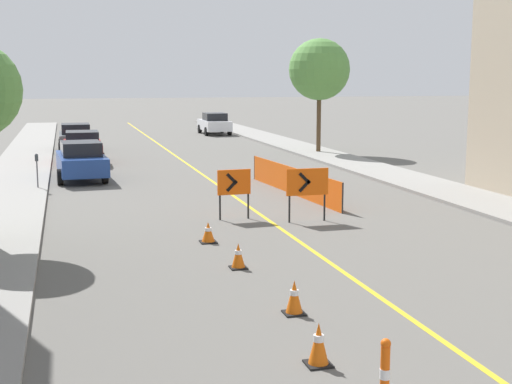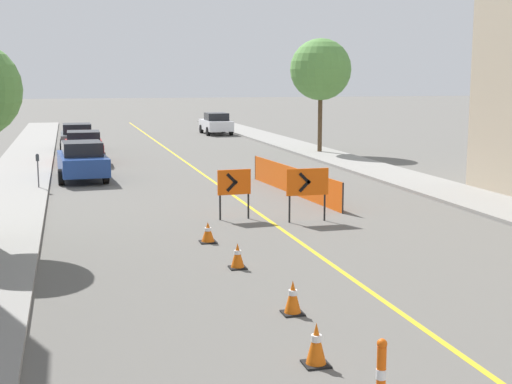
{
  "view_description": "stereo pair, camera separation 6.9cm",
  "coord_description": "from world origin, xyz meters",
  "px_view_note": "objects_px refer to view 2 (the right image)",
  "views": [
    {
      "loc": [
        -5.68,
        -0.82,
        4.14
      ],
      "look_at": [
        -0.61,
        18.11,
        1.0
      ],
      "focal_mm": 50.0,
      "sensor_mm": 36.0,
      "label": 1
    },
    {
      "loc": [
        -5.61,
        -0.84,
        4.14
      ],
      "look_at": [
        -0.61,
        18.11,
        1.0
      ],
      "focal_mm": 50.0,
      "sensor_mm": 36.0,
      "label": 2
    }
  ],
  "objects_px": {
    "traffic_cone_farthest": "(208,232)",
    "parked_car_curb_mid": "(84,147)",
    "arrow_barricade_secondary": "(307,184)",
    "street_tree_right_near": "(321,70)",
    "traffic_cone_third": "(316,344)",
    "traffic_cone_fifth": "(238,256)",
    "traffic_cone_fourth": "(293,297)",
    "parking_meter_near_curb": "(38,163)",
    "parked_car_opposite_side": "(216,123)",
    "arrow_barricade_primary": "(234,184)",
    "parked_car_curb_near": "(82,161)",
    "parked_car_curb_far": "(77,137)"
  },
  "relations": [
    {
      "from": "arrow_barricade_primary",
      "to": "arrow_barricade_secondary",
      "type": "height_order",
      "value": "arrow_barricade_secondary"
    },
    {
      "from": "parked_car_curb_near",
      "to": "street_tree_right_near",
      "type": "distance_m",
      "value": 15.29
    },
    {
      "from": "traffic_cone_fifth",
      "to": "parked_car_opposite_side",
      "type": "distance_m",
      "value": 37.86
    },
    {
      "from": "traffic_cone_third",
      "to": "traffic_cone_fifth",
      "type": "height_order",
      "value": "traffic_cone_third"
    },
    {
      "from": "arrow_barricade_secondary",
      "to": "street_tree_right_near",
      "type": "xyz_separation_m",
      "value": [
        6.8,
        17.77,
        3.47
      ]
    },
    {
      "from": "traffic_cone_fourth",
      "to": "traffic_cone_farthest",
      "type": "bearing_deg",
      "value": 93.83
    },
    {
      "from": "traffic_cone_fifth",
      "to": "traffic_cone_third",
      "type": "bearing_deg",
      "value": -91.34
    },
    {
      "from": "traffic_cone_third",
      "to": "parking_meter_near_curb",
      "type": "height_order",
      "value": "parking_meter_near_curb"
    },
    {
      "from": "parked_car_opposite_side",
      "to": "traffic_cone_third",
      "type": "bearing_deg",
      "value": -99.6
    },
    {
      "from": "traffic_cone_third",
      "to": "parked_car_opposite_side",
      "type": "xyz_separation_m",
      "value": [
        7.29,
        42.68,
        0.48
      ]
    },
    {
      "from": "traffic_cone_fifth",
      "to": "parked_car_curb_near",
      "type": "xyz_separation_m",
      "value": [
        -2.97,
        15.02,
        0.52
      ]
    },
    {
      "from": "traffic_cone_third",
      "to": "traffic_cone_farthest",
      "type": "xyz_separation_m",
      "value": [
        -0.03,
        8.12,
        -0.06
      ]
    },
    {
      "from": "arrow_barricade_secondary",
      "to": "traffic_cone_fifth",
      "type": "bearing_deg",
      "value": -125.25
    },
    {
      "from": "traffic_cone_farthest",
      "to": "arrow_barricade_primary",
      "type": "height_order",
      "value": "arrow_barricade_primary"
    },
    {
      "from": "arrow_barricade_primary",
      "to": "parked_car_curb_far",
      "type": "relative_size",
      "value": 0.35
    },
    {
      "from": "traffic_cone_fourth",
      "to": "parked_car_curb_mid",
      "type": "height_order",
      "value": "parked_car_curb_mid"
    },
    {
      "from": "traffic_cone_fourth",
      "to": "traffic_cone_farthest",
      "type": "height_order",
      "value": "traffic_cone_fourth"
    },
    {
      "from": "parked_car_opposite_side",
      "to": "parking_meter_near_curb",
      "type": "bearing_deg",
      "value": -115.51
    },
    {
      "from": "parked_car_opposite_side",
      "to": "parked_car_curb_near",
      "type": "bearing_deg",
      "value": -114.5
    },
    {
      "from": "traffic_cone_fifth",
      "to": "street_tree_right_near",
      "type": "bearing_deg",
      "value": 65.93
    },
    {
      "from": "parked_car_curb_far",
      "to": "traffic_cone_third",
      "type": "bearing_deg",
      "value": -85.25
    },
    {
      "from": "parked_car_curb_near",
      "to": "parked_car_opposite_side",
      "type": "distance_m",
      "value": 24.36
    },
    {
      "from": "traffic_cone_fifth",
      "to": "parked_car_curb_mid",
      "type": "distance_m",
      "value": 21.1
    },
    {
      "from": "traffic_cone_fifth",
      "to": "arrow_barricade_primary",
      "type": "height_order",
      "value": "arrow_barricade_primary"
    },
    {
      "from": "traffic_cone_third",
      "to": "parking_meter_near_curb",
      "type": "bearing_deg",
      "value": 104.0
    },
    {
      "from": "street_tree_right_near",
      "to": "arrow_barricade_primary",
      "type": "bearing_deg",
      "value": -117.45
    },
    {
      "from": "traffic_cone_fourth",
      "to": "parked_car_curb_far",
      "type": "distance_m",
      "value": 30.34
    },
    {
      "from": "traffic_cone_farthest",
      "to": "street_tree_right_near",
      "type": "bearing_deg",
      "value": 62.79
    },
    {
      "from": "arrow_barricade_secondary",
      "to": "street_tree_right_near",
      "type": "bearing_deg",
      "value": 68.78
    },
    {
      "from": "parked_car_curb_mid",
      "to": "traffic_cone_fourth",
      "type": "bearing_deg",
      "value": -82.39
    },
    {
      "from": "traffic_cone_fourth",
      "to": "parking_meter_near_curb",
      "type": "distance_m",
      "value": 16.55
    },
    {
      "from": "arrow_barricade_primary",
      "to": "parked_car_curb_near",
      "type": "distance_m",
      "value": 10.5
    },
    {
      "from": "traffic_cone_fourth",
      "to": "traffic_cone_third",
      "type": "bearing_deg",
      "value": -99.18
    },
    {
      "from": "arrow_barricade_secondary",
      "to": "parking_meter_near_curb",
      "type": "relative_size",
      "value": 1.24
    },
    {
      "from": "arrow_barricade_primary",
      "to": "arrow_barricade_secondary",
      "type": "relative_size",
      "value": 0.95
    },
    {
      "from": "parking_meter_near_curb",
      "to": "arrow_barricade_secondary",
      "type": "bearing_deg",
      "value": -46.02
    },
    {
      "from": "traffic_cone_farthest",
      "to": "parked_car_curb_mid",
      "type": "xyz_separation_m",
      "value": [
        -2.63,
        18.29,
        0.54
      ]
    },
    {
      "from": "parked_car_curb_near",
      "to": "traffic_cone_farthest",
      "type": "bearing_deg",
      "value": -80.61
    },
    {
      "from": "traffic_cone_third",
      "to": "parked_car_curb_mid",
      "type": "bearing_deg",
      "value": 95.74
    },
    {
      "from": "traffic_cone_fourth",
      "to": "street_tree_right_near",
      "type": "height_order",
      "value": "street_tree_right_near"
    },
    {
      "from": "traffic_cone_third",
      "to": "parked_car_curb_mid",
      "type": "height_order",
      "value": "parked_car_curb_mid"
    },
    {
      "from": "parking_meter_near_curb",
      "to": "street_tree_right_near",
      "type": "height_order",
      "value": "street_tree_right_near"
    },
    {
      "from": "parked_car_curb_far",
      "to": "traffic_cone_farthest",
      "type": "bearing_deg",
      "value": -83.64
    },
    {
      "from": "parking_meter_near_curb",
      "to": "street_tree_right_near",
      "type": "distance_m",
      "value": 17.88
    },
    {
      "from": "parked_car_curb_mid",
      "to": "street_tree_right_near",
      "type": "xyz_separation_m",
      "value": [
        12.73,
        1.36,
        3.79
      ]
    },
    {
      "from": "arrow_barricade_primary",
      "to": "traffic_cone_third",
      "type": "bearing_deg",
      "value": -100.78
    },
    {
      "from": "traffic_cone_fifth",
      "to": "arrow_barricade_secondary",
      "type": "height_order",
      "value": "arrow_barricade_secondary"
    },
    {
      "from": "street_tree_right_near",
      "to": "parked_car_curb_mid",
      "type": "bearing_deg",
      "value": -173.91
    },
    {
      "from": "traffic_cone_fourth",
      "to": "parked_car_opposite_side",
      "type": "distance_m",
      "value": 41.0
    },
    {
      "from": "traffic_cone_farthest",
      "to": "parked_car_opposite_side",
      "type": "bearing_deg",
      "value": 78.04
    }
  ]
}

